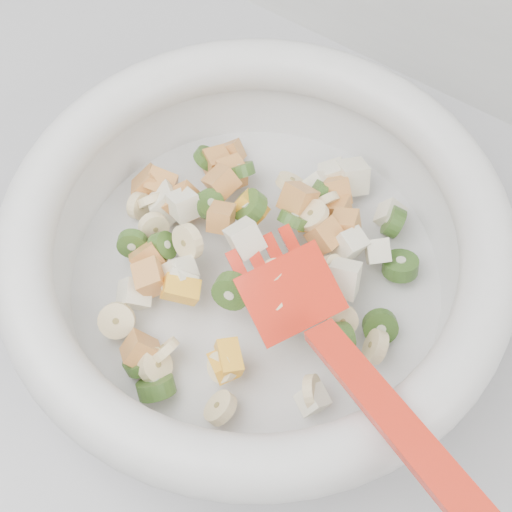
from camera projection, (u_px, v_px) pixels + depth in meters
The scene contains 2 objects.
counter at pixel (336, 506), 0.91m from camera, with size 2.00×0.60×0.90m, color #A4A3A9.
mixing_bowl at pixel (256, 250), 0.52m from camera, with size 0.44×0.36×0.15m.
Camera 1 is at (0.01, 1.25, 1.40)m, focal length 50.00 mm.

